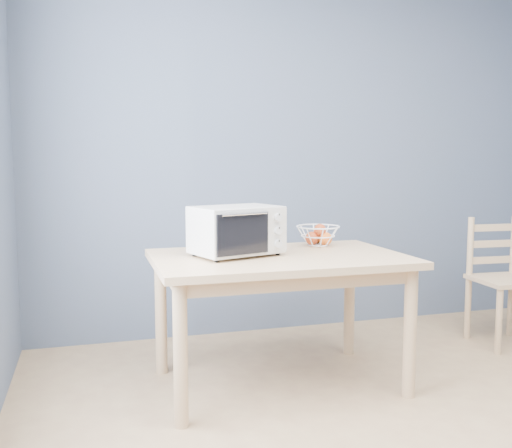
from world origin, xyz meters
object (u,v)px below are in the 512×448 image
object	(u,v)px
toaster_oven	(234,230)
fruit_basket	(318,235)
dining_table	(279,273)
dining_chair	(503,282)

from	to	relation	value
toaster_oven	fruit_basket	size ratio (longest dim) A/B	1.76
toaster_oven	fruit_basket	distance (m)	0.65
dining_table	fruit_basket	world-z (taller)	fruit_basket
dining_table	toaster_oven	world-z (taller)	toaster_oven
dining_table	fruit_basket	xyz separation A→B (m)	(0.35, 0.27, 0.17)
fruit_basket	dining_table	bearing A→B (deg)	-142.00
dining_chair	toaster_oven	bearing A→B (deg)	-169.71
toaster_oven	dining_chair	distance (m)	2.07
dining_table	fruit_basket	bearing A→B (deg)	38.00
fruit_basket	dining_chair	distance (m)	1.46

